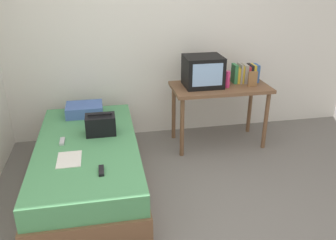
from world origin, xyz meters
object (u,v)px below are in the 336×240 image
at_px(bed, 89,165).
at_px(water_bottle, 227,79).
at_px(remote_silver, 62,141).
at_px(handbag, 101,125).
at_px(book_row, 245,73).
at_px(picture_frame, 253,79).
at_px(desk, 220,93).
at_px(tv, 203,71).
at_px(remote_dark, 101,171).
at_px(magazine, 69,159).
at_px(pillow, 84,110).

distance_m(bed, water_bottle, 1.86).
xyz_separation_m(bed, remote_silver, (-0.23, 0.06, 0.26)).
relative_size(water_bottle, handbag, 0.66).
bearing_deg(book_row, picture_frame, -82.38).
xyz_separation_m(desk, tv, (-0.21, 0.03, 0.28)).
distance_m(picture_frame, remote_dark, 2.18).
height_order(book_row, remote_silver, book_row).
bearing_deg(handbag, bed, -128.23).
distance_m(book_row, remote_dark, 2.26).
relative_size(tv, water_bottle, 2.23).
xyz_separation_m(book_row, handbag, (-1.78, -0.59, -0.27)).
relative_size(water_bottle, book_row, 0.62).
height_order(bed, magazine, magazine).
relative_size(tv, book_row, 1.38).
xyz_separation_m(picture_frame, remote_dark, (-1.81, -1.16, -0.34)).
distance_m(tv, pillow, 1.45).
bearing_deg(picture_frame, remote_dark, -147.46).
relative_size(tv, pillow, 1.07).
height_order(water_bottle, pillow, water_bottle).
distance_m(desk, tv, 0.35).
xyz_separation_m(bed, remote_dark, (0.13, -0.56, 0.26)).
distance_m(picture_frame, handbag, 1.87).
relative_size(bed, magazine, 6.90).
xyz_separation_m(pillow, remote_dark, (0.17, -1.29, -0.05)).
xyz_separation_m(pillow, remote_silver, (-0.20, -0.68, -0.05)).
height_order(picture_frame, handbag, picture_frame).
bearing_deg(remote_dark, water_bottle, 38.09).
bearing_deg(pillow, desk, -1.54).
height_order(bed, handbag, handbag).
relative_size(desk, handbag, 3.87).
bearing_deg(water_bottle, tv, 159.30).
relative_size(tv, handbag, 1.47).
xyz_separation_m(tv, remote_dark, (-1.23, -1.28, -0.44)).
height_order(desk, magazine, desk).
xyz_separation_m(water_bottle, remote_silver, (-1.87, -0.56, -0.35)).
xyz_separation_m(book_row, picture_frame, (0.02, -0.18, -0.02)).
xyz_separation_m(tv, remote_silver, (-1.60, -0.66, -0.44)).
bearing_deg(desk, picture_frame, -14.03).
bearing_deg(bed, water_bottle, 20.77).
xyz_separation_m(tv, pillow, (-1.40, 0.01, -0.38)).
bearing_deg(desk, pillow, 178.46).
height_order(handbag, remote_silver, handbag).
bearing_deg(pillow, tv, -0.50).
relative_size(water_bottle, magazine, 0.68).
xyz_separation_m(desk, remote_silver, (-1.81, -0.63, -0.16)).
distance_m(desk, book_row, 0.41).
bearing_deg(pillow, remote_silver, -106.48).
xyz_separation_m(picture_frame, handbag, (-1.80, -0.42, -0.25)).
distance_m(pillow, remote_silver, 0.71).
bearing_deg(water_bottle, picture_frame, -3.84).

